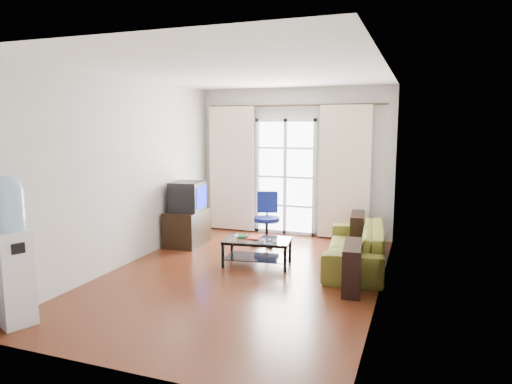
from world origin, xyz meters
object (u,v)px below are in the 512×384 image
sofa (355,246)px  crt_tv (186,196)px  task_chair (267,229)px  water_cooler (12,248)px  coffee_table (257,248)px  tv_stand (187,227)px

sofa → crt_tv: 2.92m
task_chair → water_cooler: bearing=-125.2°
sofa → crt_tv: size_ratio=3.57×
sofa → task_chair: bearing=-119.5°
crt_tv → water_cooler: water_cooler is taller
task_chair → water_cooler: water_cooler is taller
coffee_table → tv_stand: (-1.53, 0.70, 0.05)m
sofa → coffee_table: sofa is taller
coffee_table → crt_tv: size_ratio=1.75×
sofa → water_cooler: size_ratio=1.35×
tv_stand → task_chair: (1.28, 0.47, -0.03)m
tv_stand → crt_tv: size_ratio=1.39×
tv_stand → crt_tv: (-0.00, -0.01, 0.54)m
task_chair → coffee_table: bearing=-93.7°
sofa → coffee_table: (-1.34, -0.48, -0.04)m
tv_stand → task_chair: task_chair is taller
tv_stand → task_chair: bearing=16.9°
crt_tv → sofa: bearing=-9.5°
coffee_table → crt_tv: crt_tv is taller
water_cooler → task_chair: bearing=93.7°
coffee_table → crt_tv: bearing=155.7°
crt_tv → water_cooler: (-0.10, -3.42, -0.04)m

